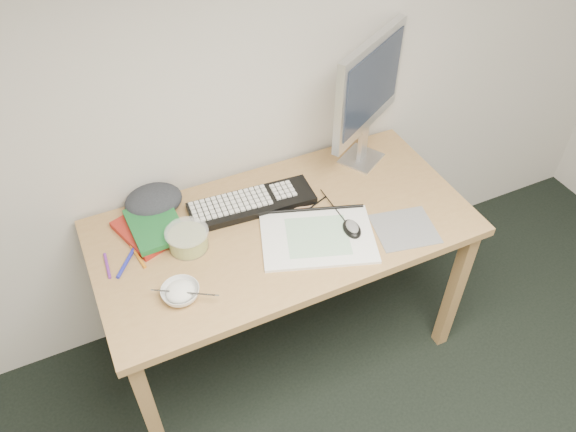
# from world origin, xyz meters

# --- Properties ---
(desk) EXTENTS (1.40, 0.70, 0.75)m
(desk) POSITION_xyz_m (-0.20, 1.43, 0.67)
(desk) COLOR #AB834E
(desk) RESTS_ON ground
(mousepad) EXTENTS (0.25, 0.24, 0.00)m
(mousepad) POSITION_xyz_m (0.20, 1.22, 0.75)
(mousepad) COLOR gray
(mousepad) RESTS_ON desk
(sketchpad) EXTENTS (0.48, 0.41, 0.01)m
(sketchpad) POSITION_xyz_m (-0.11, 1.31, 0.76)
(sketchpad) COLOR white
(sketchpad) RESTS_ON desk
(keyboard) EXTENTS (0.49, 0.19, 0.03)m
(keyboard) POSITION_xyz_m (-0.26, 1.57, 0.76)
(keyboard) COLOR black
(keyboard) RESTS_ON desk
(monitor) EXTENTS (0.42, 0.27, 0.54)m
(monitor) POSITION_xyz_m (0.26, 1.65, 1.09)
(monitor) COLOR silver
(monitor) RESTS_ON desk
(mouse) EXTENTS (0.07, 0.11, 0.03)m
(mouse) POSITION_xyz_m (0.01, 1.29, 0.78)
(mouse) COLOR black
(mouse) RESTS_ON sketchpad
(rice_bowl) EXTENTS (0.15, 0.15, 0.04)m
(rice_bowl) POSITION_xyz_m (-0.64, 1.27, 0.77)
(rice_bowl) COLOR silver
(rice_bowl) RESTS_ON desk
(chopsticks) EXTENTS (0.19, 0.12, 0.02)m
(chopsticks) POSITION_xyz_m (-0.63, 1.24, 0.79)
(chopsticks) COLOR #BDBDC0
(chopsticks) RESTS_ON rice_bowl
(fruit_tub) EXTENTS (0.18, 0.18, 0.08)m
(fruit_tub) POSITION_xyz_m (-0.55, 1.47, 0.79)
(fruit_tub) COLOR gold
(fruit_tub) RESTS_ON desk
(book_red) EXTENTS (0.24, 0.28, 0.02)m
(book_red) POSITION_xyz_m (-0.66, 1.61, 0.76)
(book_red) COLOR maroon
(book_red) RESTS_ON desk
(book_green) EXTENTS (0.18, 0.25, 0.02)m
(book_green) POSITION_xyz_m (-0.63, 1.59, 0.78)
(book_green) COLOR #175C28
(book_green) RESTS_ON book_red
(cloth_lump) EXTENTS (0.22, 0.20, 0.08)m
(cloth_lump) POSITION_xyz_m (-0.60, 1.72, 0.79)
(cloth_lump) COLOR #222529
(cloth_lump) RESTS_ON desk
(pencil_pink) EXTENTS (0.18, 0.10, 0.01)m
(pencil_pink) POSITION_xyz_m (-0.16, 1.48, 0.75)
(pencil_pink) COLOR pink
(pencil_pink) RESTS_ON desk
(pencil_tan) EXTENTS (0.17, 0.05, 0.01)m
(pencil_tan) POSITION_xyz_m (-0.14, 1.50, 0.75)
(pencil_tan) COLOR tan
(pencil_tan) RESTS_ON desk
(pencil_black) EXTENTS (0.15, 0.06, 0.01)m
(pencil_black) POSITION_xyz_m (-0.06, 1.47, 0.75)
(pencil_black) COLOR black
(pencil_black) RESTS_ON desk
(marker_blue) EXTENTS (0.10, 0.12, 0.01)m
(marker_blue) POSITION_xyz_m (-0.77, 1.49, 0.76)
(marker_blue) COLOR #1E23A3
(marker_blue) RESTS_ON desk
(marker_orange) EXTENTS (0.03, 0.12, 0.01)m
(marker_orange) POSITION_xyz_m (-0.73, 1.50, 0.76)
(marker_orange) COLOR orange
(marker_orange) RESTS_ON desk
(marker_purple) EXTENTS (0.02, 0.12, 0.01)m
(marker_purple) POSITION_xyz_m (-0.83, 1.50, 0.76)
(marker_purple) COLOR #6A2790
(marker_purple) RESTS_ON desk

